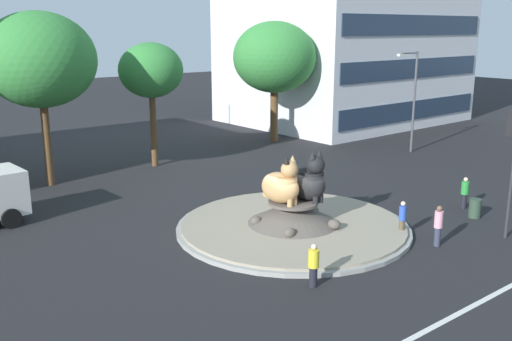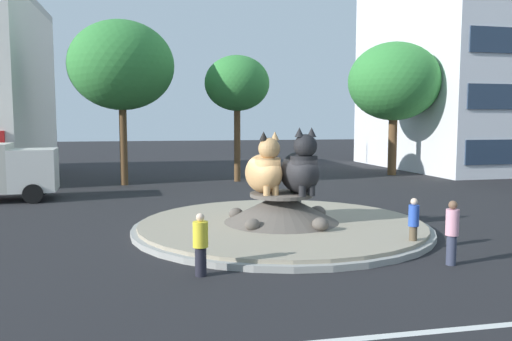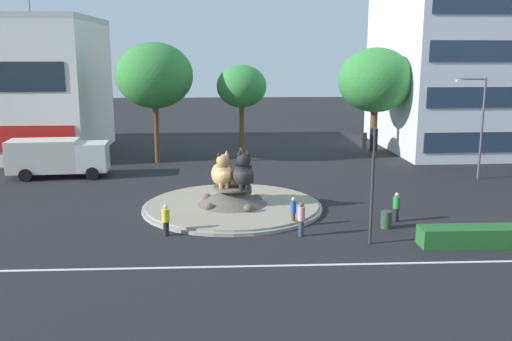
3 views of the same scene
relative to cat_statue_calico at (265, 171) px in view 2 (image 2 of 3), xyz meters
name	(u,v)px [view 2 (image 2 of 3)]	position (x,y,z in m)	size (l,w,h in m)	color
ground_plane	(281,230)	(0.57, -0.10, -2.09)	(160.00, 160.00, 0.00)	black
lane_centreline	(408,334)	(0.57, -9.05, -2.09)	(112.00, 0.20, 0.01)	silver
roundabout_island	(281,219)	(0.58, -0.09, -1.70)	(10.31, 10.31, 1.30)	gray
cat_statue_calico	(265,171)	(0.00, 0.00, 0.00)	(1.48, 2.30, 2.15)	tan
cat_statue_black	(301,169)	(1.19, -0.36, 0.05)	(1.49, 2.39, 2.29)	black
office_tower	(510,13)	(24.89, 19.90, 10.36)	(20.07, 16.23, 24.89)	silver
broadleaf_tree_behind_island	(237,84)	(1.50, 14.31, 3.97)	(4.02, 4.02, 7.82)	brown
second_tree_near_tower	(394,82)	(12.80, 15.82, 4.38)	(6.32, 6.32, 9.19)	brown
third_tree_left	(121,66)	(-5.38, 13.89, 4.89)	(6.09, 6.09, 9.59)	brown
pedestrian_pink_shirt	(452,231)	(3.88, -5.24, -1.18)	(0.34, 0.34, 1.72)	#33384C
pedestrian_blue_shirt	(414,223)	(3.67, -3.62, -1.27)	(0.31, 0.31, 1.55)	brown
pedestrian_yellow_shirt	(201,243)	(-2.72, -4.83, -1.28)	(0.38, 0.38, 1.57)	black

